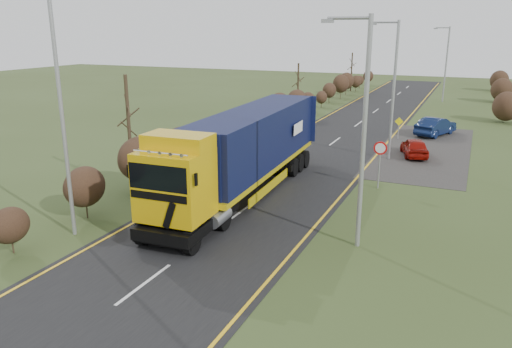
{
  "coord_description": "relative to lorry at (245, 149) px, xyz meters",
  "views": [
    {
      "loc": [
        9.46,
        -16.16,
        8.2
      ],
      "look_at": [
        0.51,
        4.09,
        1.75
      ],
      "focal_mm": 35.0,
      "sensor_mm": 36.0,
      "label": 1
    }
  ],
  "objects": [
    {
      "name": "left_pole",
      "position": [
        -4.35,
        -7.4,
        2.57
      ],
      "size": [
        0.16,
        0.16,
        10.07
      ],
      "primitive_type": "cylinder",
      "color": "#939599",
      "rests_on": "ground"
    },
    {
      "name": "streetlight_mid",
      "position": [
        5.34,
        10.62,
        2.34
      ],
      "size": [
        1.86,
        0.18,
        8.74
      ],
      "color": "#939599",
      "rests_on": "ground"
    },
    {
      "name": "hedgerow",
      "position": [
        -5.15,
        2.15,
        -0.85
      ],
      "size": [
        2.24,
        102.04,
        6.05
      ],
      "color": "black",
      "rests_on": "ground"
    },
    {
      "name": "layby",
      "position": [
        7.35,
        14.25,
        -2.45
      ],
      "size": [
        6.0,
        18.0,
        0.02
      ],
      "primitive_type": "cube",
      "color": "#2D2A28",
      "rests_on": "ground"
    },
    {
      "name": "streetlight_far",
      "position": [
        6.55,
        40.42,
        2.19
      ],
      "size": [
        1.81,
        0.18,
        8.48
      ],
      "color": "#939599",
      "rests_on": "ground"
    },
    {
      "name": "lorry",
      "position": [
        0.0,
        0.0,
        0.0
      ],
      "size": [
        3.17,
        15.69,
        4.34
      ],
      "rotation": [
        0.0,
        0.0,
        0.05
      ],
      "color": "black",
      "rests_on": "ground"
    },
    {
      "name": "streetlight_near",
      "position": [
        6.54,
        -3.78,
        2.33
      ],
      "size": [
        1.86,
        0.18,
        8.72
      ],
      "color": "#939599",
      "rests_on": "ground"
    },
    {
      "name": "speed_sign",
      "position": [
        5.99,
        3.95,
        -0.64
      ],
      "size": [
        0.71,
        0.1,
        2.57
      ],
      "color": "#939599",
      "rests_on": "ground"
    },
    {
      "name": "ground",
      "position": [
        0.85,
        -5.75,
        -2.47
      ],
      "size": [
        160.0,
        160.0,
        0.0
      ],
      "primitive_type": "plane",
      "color": "#32401B",
      "rests_on": "ground"
    },
    {
      "name": "car_red_hatchback",
      "position": [
        6.88,
        11.99,
        -1.85
      ],
      "size": [
        2.41,
        3.9,
        1.24
      ],
      "primitive_type": "imported",
      "rotation": [
        0.0,
        0.0,
        3.42
      ],
      "color": "maroon",
      "rests_on": "ground"
    },
    {
      "name": "lane_markings",
      "position": [
        0.85,
        3.95,
        -2.44
      ],
      "size": [
        7.52,
        116.0,
        0.01
      ],
      "color": "gold",
      "rests_on": "road"
    },
    {
      "name": "warning_board",
      "position": [
        5.05,
        17.21,
        -1.46
      ],
      "size": [
        0.65,
        0.11,
        1.69
      ],
      "color": "#939599",
      "rests_on": "ground"
    },
    {
      "name": "road",
      "position": [
        0.85,
        4.25,
        -2.46
      ],
      "size": [
        8.0,
        120.0,
        0.02
      ],
      "primitive_type": "cube",
      "color": "black",
      "rests_on": "ground"
    },
    {
      "name": "car_blue_sedan",
      "position": [
        7.56,
        19.76,
        -1.74
      ],
      "size": [
        3.02,
        4.65,
        1.45
      ],
      "primitive_type": "imported",
      "rotation": [
        0.0,
        0.0,
        2.77
      ],
      "color": "#0A1638",
      "rests_on": "ground"
    }
  ]
}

